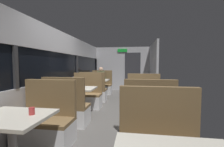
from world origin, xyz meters
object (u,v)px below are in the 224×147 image
at_px(dining_table_near_window, 12,124).
at_px(coffee_cup_primary, 138,90).
at_px(bench_near_window_facing_entry, 46,125).
at_px(bench_mid_window_facing_end, 67,110).
at_px(bench_mid_window_facing_entry, 87,97).
at_px(bench_far_window_facing_end, 93,92).
at_px(seated_passenger, 101,83).
at_px(bench_rear_aisle_facing_end, 149,118).
at_px(dining_table_far_window, 98,82).
at_px(dining_table_mid_window, 78,91).
at_px(coffee_cup_secondary, 32,111).
at_px(bench_far_window_facing_entry, 101,87).
at_px(dining_table_rear_aisle, 146,95).
at_px(bench_rear_aisle_facing_entry, 144,100).

xyz_separation_m(dining_table_near_window, coffee_cup_primary, (1.59, 1.88, 0.15)).
height_order(bench_near_window_facing_entry, bench_mid_window_facing_end, same).
height_order(bench_mid_window_facing_entry, bench_far_window_facing_end, same).
bearing_deg(seated_passenger, bench_rear_aisle_facing_end, -64.48).
bearing_deg(dining_table_far_window, coffee_cup_primary, -58.13).
height_order(dining_table_mid_window, seated_passenger, seated_passenger).
xyz_separation_m(bench_mid_window_facing_end, coffee_cup_secondary, (0.22, -1.45, 0.46)).
bearing_deg(dining_table_far_window, bench_near_window_facing_entry, -90.00).
distance_m(seated_passenger, coffee_cup_secondary, 5.01).
height_order(bench_rear_aisle_facing_end, coffee_cup_secondary, bench_rear_aisle_facing_end).
distance_m(dining_table_near_window, dining_table_mid_window, 2.22).
height_order(dining_table_near_window, bench_rear_aisle_facing_end, bench_rear_aisle_facing_end).
height_order(dining_table_far_window, coffee_cup_secondary, coffee_cup_secondary).
bearing_deg(seated_passenger, bench_far_window_facing_entry, 90.00).
xyz_separation_m(bench_mid_window_facing_entry, dining_table_far_window, (0.00, 1.52, 0.31)).
xyz_separation_m(bench_mid_window_facing_end, bench_mid_window_facing_entry, (0.00, 1.40, 0.00)).
height_order(bench_near_window_facing_entry, bench_far_window_facing_end, same).
height_order(bench_near_window_facing_entry, bench_far_window_facing_entry, same).
bearing_deg(bench_mid_window_facing_entry, coffee_cup_secondary, -85.51).
bearing_deg(bench_far_window_facing_entry, bench_far_window_facing_end, -90.00).
distance_m(dining_table_mid_window, bench_rear_aisle_facing_end, 2.03).
bearing_deg(bench_near_window_facing_entry, dining_table_rear_aisle, 36.47).
xyz_separation_m(dining_table_mid_window, bench_rear_aisle_facing_entry, (1.79, 0.50, -0.31)).
bearing_deg(dining_table_mid_window, coffee_cup_secondary, -84.06).
xyz_separation_m(dining_table_near_window, seated_passenger, (0.00, 5.07, -0.10)).
height_order(dining_table_near_window, bench_mid_window_facing_entry, bench_mid_window_facing_entry).
xyz_separation_m(dining_table_mid_window, seated_passenger, (0.00, 2.85, -0.10)).
distance_m(bench_far_window_facing_end, bench_far_window_facing_entry, 1.40).
bearing_deg(dining_table_far_window, dining_table_mid_window, -90.00).
height_order(bench_rear_aisle_facing_entry, seated_passenger, seated_passenger).
bearing_deg(bench_rear_aisle_facing_end, bench_mid_window_facing_entry, 138.23).
bearing_deg(coffee_cup_primary, coffee_cup_secondary, -127.07).
xyz_separation_m(dining_table_mid_window, dining_table_far_window, (0.00, 2.22, 0.00)).
distance_m(dining_table_near_window, coffee_cup_primary, 2.47).
relative_size(dining_table_near_window, dining_table_rear_aisle, 1.00).
bearing_deg(dining_table_far_window, bench_mid_window_facing_end, -90.00).
xyz_separation_m(bench_near_window_facing_entry, bench_mid_window_facing_end, (0.00, 0.82, 0.00)).
bearing_deg(coffee_cup_secondary, bench_far_window_facing_entry, 92.52).
bearing_deg(coffee_cup_secondary, bench_far_window_facing_end, 93.48).
height_order(dining_table_near_window, bench_rear_aisle_facing_entry, bench_rear_aisle_facing_entry).
xyz_separation_m(dining_table_mid_window, bench_mid_window_facing_entry, (0.00, 0.70, -0.31)).
bearing_deg(coffee_cup_primary, bench_far_window_facing_end, 130.53).
bearing_deg(bench_far_window_facing_entry, coffee_cup_primary, -63.97).
bearing_deg(bench_near_window_facing_entry, bench_rear_aisle_facing_entry, 48.49).
distance_m(bench_near_window_facing_entry, bench_mid_window_facing_entry, 2.22).
xyz_separation_m(bench_rear_aisle_facing_end, seated_passenger, (-1.79, 3.75, 0.21)).
height_order(dining_table_mid_window, coffee_cup_secondary, coffee_cup_secondary).
bearing_deg(bench_mid_window_facing_entry, dining_table_far_window, 90.00).
bearing_deg(dining_table_rear_aisle, seated_passenger, 120.41).
bearing_deg(dining_table_rear_aisle, dining_table_near_window, -131.51).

